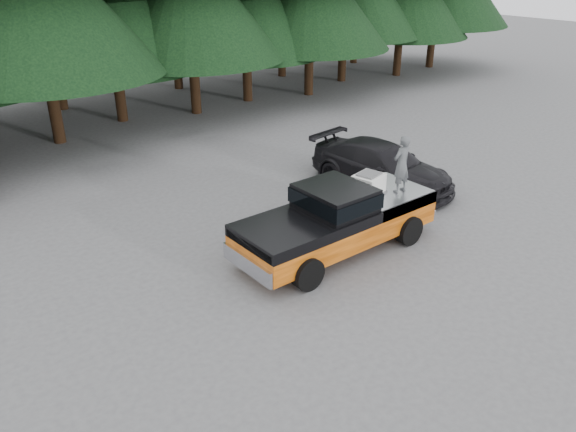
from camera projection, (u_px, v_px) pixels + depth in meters
ground at (291, 272)px, 14.38m from camera, size 120.00×120.00×0.00m
pickup_truck at (337, 229)px, 15.13m from camera, size 6.00×2.04×1.33m
truck_cab at (335, 197)px, 14.66m from camera, size 1.66×1.90×0.59m
air_compressor at (368, 185)px, 15.47m from camera, size 0.93×0.83×0.55m
man_on_bed at (402, 164)px, 15.42m from camera, size 0.61×0.41×1.62m
parked_car at (382, 166)px, 19.24m from camera, size 2.77×5.46×1.52m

